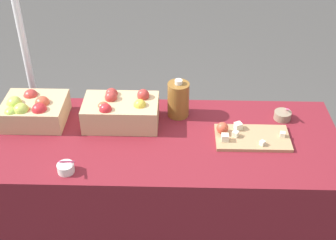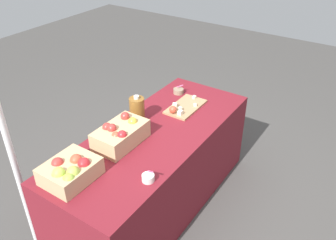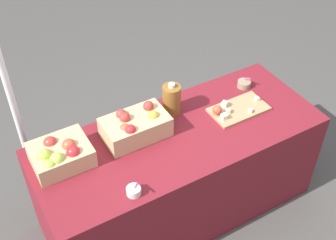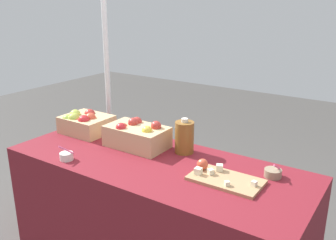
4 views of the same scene
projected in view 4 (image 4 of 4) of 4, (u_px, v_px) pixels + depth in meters
name	position (u px, v px, depth m)	size (l,w,h in m)	color
table	(156.00, 214.00, 2.38)	(1.90, 0.76, 0.74)	maroon
apple_crate_left	(84.00, 122.00, 2.74)	(0.34, 0.28, 0.16)	tan
apple_crate_middle	(137.00, 135.00, 2.48)	(0.41, 0.25, 0.19)	tan
cutting_board_front	(222.00, 177.00, 2.03)	(0.39, 0.22, 0.08)	tan
sample_bowl_near	(273.00, 173.00, 2.06)	(0.10, 0.10, 0.09)	gray
sample_bowl_mid	(66.00, 156.00, 2.28)	(0.08, 0.09, 0.11)	silver
cider_jug	(184.00, 137.00, 2.37)	(0.12, 0.12, 0.23)	brown
tent_pole	(108.00, 91.00, 3.09)	(0.04, 0.04, 1.91)	white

